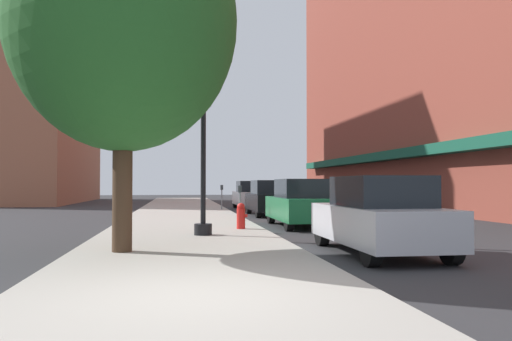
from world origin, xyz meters
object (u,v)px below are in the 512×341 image
at_px(lamppost, 203,121).
at_px(tree_near, 124,22).
at_px(parking_meter_near, 240,198).
at_px(car_green, 301,204).
at_px(parking_meter_far, 222,194).
at_px(car_black, 270,198).
at_px(car_silver, 379,216).
at_px(car_white, 251,195).
at_px(fire_hydrant, 241,216).

height_order(lamppost, tree_near, tree_near).
xyz_separation_m(parking_meter_near, car_green, (1.95, -1.77, -0.14)).
xyz_separation_m(parking_meter_far, car_black, (1.95, -3.85, -0.14)).
bearing_deg(car_green, parking_meter_far, 102.63).
xyz_separation_m(lamppost, car_silver, (3.56, -3.48, -2.39)).
xyz_separation_m(parking_meter_far, car_silver, (1.95, -17.16, -0.14)).
relative_size(lamppost, car_white, 1.37).
bearing_deg(tree_near, car_white, 74.63).
bearing_deg(lamppost, tree_near, -119.44).
xyz_separation_m(car_silver, car_green, (0.00, 7.00, 0.00)).
bearing_deg(tree_near, car_black, 67.63).
bearing_deg(parking_meter_far, fire_hydrant, -91.81).
height_order(tree_near, car_green, tree_near).
distance_m(car_silver, car_green, 7.00).
distance_m(car_silver, car_black, 13.31).
distance_m(parking_meter_far, tree_near, 17.61).
bearing_deg(fire_hydrant, lamppost, -125.50).
relative_size(tree_near, car_black, 1.72).
xyz_separation_m(parking_meter_far, car_white, (1.95, 2.61, -0.14)).
bearing_deg(parking_meter_far, car_green, -79.14).
xyz_separation_m(lamppost, car_white, (3.56, 16.29, -2.39)).
bearing_deg(tree_near, fire_hydrant, 58.32).
bearing_deg(car_white, car_green, -89.79).
xyz_separation_m(parking_meter_near, parking_meter_far, (0.00, 8.39, 0.00)).
bearing_deg(car_black, fire_hydrant, -104.48).
height_order(fire_hydrant, car_white, car_white).
height_order(fire_hydrant, tree_near, tree_near).
distance_m(fire_hydrant, car_white, 14.75).
xyz_separation_m(lamppost, car_green, (3.56, 3.52, -2.39)).
relative_size(car_silver, car_black, 1.00).
height_order(car_green, car_black, same).
distance_m(car_green, car_black, 6.31).
distance_m(lamppost, fire_hydrant, 3.42).
relative_size(parking_meter_near, car_green, 0.30).
distance_m(car_black, car_white, 6.46).
xyz_separation_m(fire_hydrant, car_green, (2.33, 1.79, 0.29)).
relative_size(parking_meter_far, car_green, 0.30).
distance_m(fire_hydrant, parking_meter_far, 11.97).
bearing_deg(parking_meter_near, car_green, -42.31).
relative_size(lamppost, car_silver, 1.37).
height_order(parking_meter_near, car_white, car_white).
xyz_separation_m(fire_hydrant, car_white, (2.33, 14.56, 0.29)).
xyz_separation_m(tree_near, car_white, (5.34, 19.45, -4.02)).
xyz_separation_m(lamppost, fire_hydrant, (1.23, 1.73, -2.68)).
relative_size(tree_near, car_silver, 1.72).
bearing_deg(car_silver, tree_near, 175.41).
xyz_separation_m(parking_meter_near, car_black, (1.95, 4.54, -0.14)).
bearing_deg(tree_near, parking_meter_near, 68.12).
bearing_deg(parking_meter_near, car_white, 79.94).
bearing_deg(car_black, parking_meter_near, -111.71).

